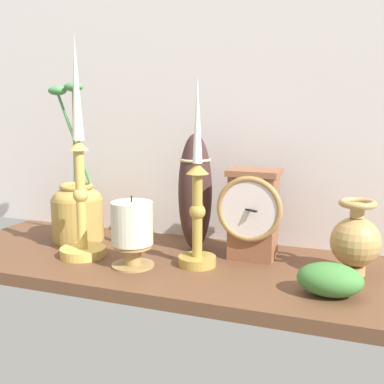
% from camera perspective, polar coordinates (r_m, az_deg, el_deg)
% --- Properties ---
extents(ground_plane, '(1.00, 0.36, 0.02)m').
position_cam_1_polar(ground_plane, '(0.97, -1.79, -8.76)').
color(ground_plane, brown).
extents(back_wall, '(1.20, 0.02, 0.65)m').
position_cam_1_polar(back_wall, '(1.09, 1.87, 11.39)').
color(back_wall, silver).
rests_on(back_wall, ground_plane).
extents(mantel_clock, '(0.13, 0.09, 0.18)m').
position_cam_1_polar(mantel_clock, '(0.96, 7.22, -2.44)').
color(mantel_clock, brown).
rests_on(mantel_clock, ground_plane).
extents(candlestick_tall_left, '(0.07, 0.07, 0.35)m').
position_cam_1_polar(candlestick_tall_left, '(0.90, 0.63, -1.75)').
color(candlestick_tall_left, '#AC8D3D').
rests_on(candlestick_tall_left, ground_plane).
extents(candlestick_tall_center, '(0.09, 0.09, 0.44)m').
position_cam_1_polar(candlestick_tall_center, '(0.98, -13.09, 0.57)').
color(candlestick_tall_center, '#D6B154').
rests_on(candlestick_tall_center, ground_plane).
extents(brass_vase_bulbous, '(0.09, 0.09, 0.14)m').
position_cam_1_polar(brass_vase_bulbous, '(0.92, 18.81, -5.38)').
color(brass_vase_bulbous, tan).
rests_on(brass_vase_bulbous, ground_plane).
extents(brass_vase_jar, '(0.12, 0.12, 0.35)m').
position_cam_1_polar(brass_vase_jar, '(1.12, -13.45, -1.86)').
color(brass_vase_jar, '#B08F45').
rests_on(brass_vase_jar, ground_plane).
extents(pillar_candle_front, '(0.08, 0.08, 0.14)m').
position_cam_1_polar(pillar_candle_front, '(0.92, -7.10, -4.49)').
color(pillar_candle_front, '#A2814B').
rests_on(pillar_candle_front, ground_plane).
extents(tall_ceramic_vase, '(0.07, 0.07, 0.25)m').
position_cam_1_polar(tall_ceramic_vase, '(1.01, 0.37, 0.01)').
color(tall_ceramic_vase, '#3D2523').
rests_on(tall_ceramic_vase, ground_plane).
extents(ivy_sprig, '(0.11, 0.07, 0.05)m').
position_cam_1_polar(ivy_sprig, '(0.82, 16.02, -9.94)').
color(ivy_sprig, '#3F7C37').
rests_on(ivy_sprig, ground_plane).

